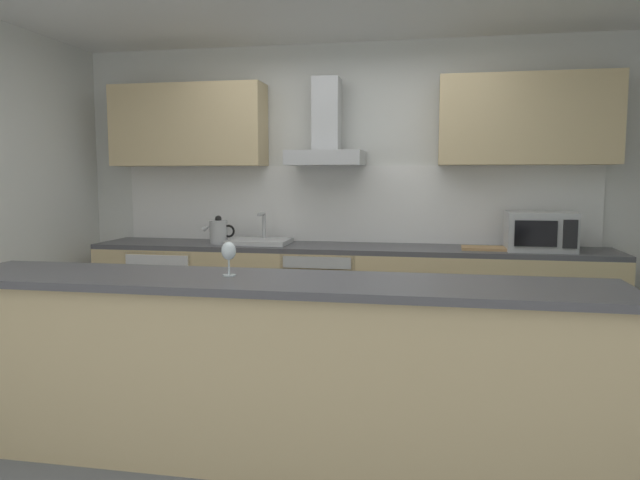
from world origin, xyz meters
TOP-DOWN VIEW (x-y plane):
  - ground at (0.00, 0.00)m, footprint 5.82×4.44m
  - wall_back at (0.00, 1.78)m, footprint 5.82×0.12m
  - backsplash_tile at (0.00, 1.71)m, footprint 4.10×0.02m
  - counter_back at (0.00, 1.40)m, footprint 4.25×0.60m
  - counter_island at (-0.09, -0.55)m, footprint 3.46×0.64m
  - upper_cabinets at (0.00, 1.55)m, footprint 4.19×0.32m
  - oven at (-0.18, 1.37)m, footprint 0.60×0.62m
  - refrigerator at (-1.52, 1.37)m, footprint 0.58×0.60m
  - microwave at (1.51, 1.35)m, footprint 0.50×0.38m
  - sink at (-0.73, 1.38)m, footprint 0.50×0.40m
  - kettle at (-1.08, 1.34)m, footprint 0.29×0.15m
  - range_hood at (-0.18, 1.50)m, footprint 0.62×0.45m
  - wine_glass at (-0.33, -0.51)m, footprint 0.08×0.08m
  - chopping_board at (1.10, 1.35)m, footprint 0.34×0.23m

SIDE VIEW (x-z plane):
  - ground at x=0.00m, z-range -0.02..0.00m
  - refrigerator at x=-1.52m, z-range 0.00..0.85m
  - counter_back at x=0.00m, z-range 0.00..0.90m
  - oven at x=-0.18m, z-range 0.06..0.86m
  - counter_island at x=-0.09m, z-range 0.01..0.96m
  - chopping_board at x=1.10m, z-range 0.90..0.92m
  - sink at x=-0.73m, z-range 0.80..1.06m
  - kettle at x=-1.08m, z-range 0.89..1.13m
  - microwave at x=1.51m, z-range 0.90..1.20m
  - wine_glass at x=-0.33m, z-range 0.99..1.17m
  - backsplash_tile at x=0.00m, z-range 0.90..1.56m
  - wall_back at x=0.00m, z-range 0.00..2.60m
  - range_hood at x=-0.18m, z-range 1.43..2.15m
  - upper_cabinets at x=0.00m, z-range 1.56..2.26m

